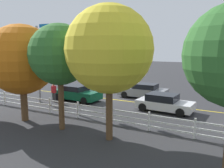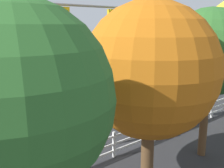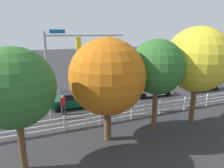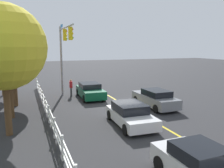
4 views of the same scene
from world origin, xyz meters
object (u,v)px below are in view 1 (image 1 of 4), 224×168
(car_0, at_px, (143,91))
(tree_5, at_px, (60,55))
(tree_1, at_px, (109,50))
(tree_3, at_px, (22,60))
(pedestrian, at_px, (54,92))
(car_1, at_px, (164,103))
(car_4, at_px, (77,93))

(car_0, relative_size, tree_5, 0.74)
(car_0, distance_m, tree_5, 11.29)
(tree_1, height_order, tree_5, tree_1)
(tree_3, bearing_deg, tree_5, 177.92)
(pedestrian, relative_size, tree_1, 0.24)
(tree_1, bearing_deg, tree_5, -0.29)
(car_1, distance_m, pedestrian, 9.74)
(tree_5, bearing_deg, pedestrian, -43.64)
(car_4, relative_size, pedestrian, 2.71)
(car_1, relative_size, car_4, 0.95)
(car_0, xyz_separation_m, tree_3, (4.40, 10.47, 3.38))
(tree_3, bearing_deg, car_4, -84.35)
(pedestrian, relative_size, tree_5, 0.27)
(car_4, relative_size, tree_3, 0.72)
(car_4, height_order, pedestrian, pedestrian)
(car_1, height_order, tree_5, tree_5)
(car_1, bearing_deg, tree_1, -94.68)
(car_0, xyz_separation_m, pedestrian, (6.41, 5.48, 0.23))
(pedestrian, bearing_deg, tree_5, -128.09)
(tree_3, xyz_separation_m, tree_5, (-3.35, 0.12, 0.37))
(car_0, xyz_separation_m, tree_1, (-2.25, 10.61, 4.07))
(car_0, bearing_deg, car_4, 37.67)
(tree_1, relative_size, tree_5, 1.13)
(car_0, height_order, tree_3, tree_3)
(pedestrian, bearing_deg, car_1, -73.80)
(tree_1, bearing_deg, car_0, -78.05)
(car_4, bearing_deg, car_0, 40.32)
(pedestrian, distance_m, tree_5, 8.20)
(tree_3, bearing_deg, car_1, -138.10)
(car_0, relative_size, tree_1, 0.66)
(pedestrian, height_order, tree_3, tree_3)
(car_0, height_order, tree_1, tree_1)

